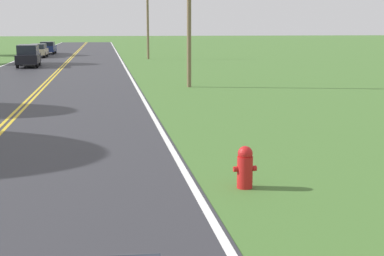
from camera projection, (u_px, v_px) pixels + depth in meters
fire_hydrant at (245, 167)px, 11.15m from camera, size 0.49×0.33×0.90m
utility_pole_midground at (189, 15)px, 29.28m from camera, size 1.80×0.24×7.61m
utility_pole_far at (148, 22)px, 55.15m from camera, size 1.80×0.24×7.28m
car_black_suv_mid_near at (28, 55)px, 44.88m from camera, size 1.97×4.91×1.85m
car_champagne_suv_mid_far at (38, 50)px, 58.86m from camera, size 1.79×4.26×1.48m
car_dark_blue_sedan_receding at (48, 47)px, 66.31m from camera, size 1.79×4.36×1.50m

